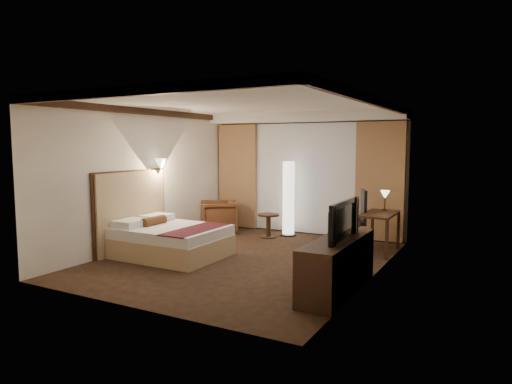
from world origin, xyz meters
The scene contains 21 objects.
floor centered at (0.00, 0.00, 0.00)m, with size 4.50×5.50×0.01m, color black.
ceiling centered at (0.00, 0.00, 2.70)m, with size 4.50×5.50×0.01m, color white.
back_wall centered at (0.00, 2.75, 1.35)m, with size 4.50×0.02×2.70m, color beige.
left_wall centered at (-2.25, 0.00, 1.35)m, with size 0.02×5.50×2.70m, color beige.
right_wall centered at (2.25, 0.00, 1.35)m, with size 0.02×5.50×2.70m, color beige.
crown_molding centered at (0.00, 0.00, 2.64)m, with size 4.50×5.50×0.12m, color black, non-canonical shape.
soffit centered at (0.00, 2.50, 2.60)m, with size 4.50×0.50×0.20m, color white.
curtain_sheer centered at (0.00, 2.67, 1.25)m, with size 2.48×0.04×2.45m, color silver.
curtain_left_drape centered at (-1.70, 2.61, 1.25)m, with size 1.00×0.14×2.45m, color #9F7348.
curtain_right_drape centered at (1.70, 2.61, 1.25)m, with size 1.00×0.14×2.45m, color #9F7348.
wall_sconce centered at (-2.09, 0.26, 1.62)m, with size 0.24×0.24×0.24m, color white, non-canonical shape.
bed centered at (-1.27, -0.46, 0.27)m, with size 1.85×1.44×0.54m, color white, non-canonical shape.
headboard centered at (-2.20, -0.46, 0.75)m, with size 0.12×1.74×1.50m, color tan, non-canonical shape.
armchair centered at (-1.69, 1.74, 0.41)m, with size 0.79×0.74×0.81m, color #4F2F17.
side_table centered at (-0.48, 1.84, 0.26)m, with size 0.47×0.47×0.52m, color black, non-canonical shape.
floor_lamp centered at (-0.20, 2.25, 0.83)m, with size 0.35×0.35×1.65m, color white, non-canonical shape.
desk centered at (1.95, 1.60, 0.38)m, with size 0.55×1.09×0.75m, color black, non-canonical shape.
desk_lamp centered at (1.95, 2.00, 0.92)m, with size 0.18×0.18×0.34m, color #FFD899, non-canonical shape.
office_chair centered at (1.44, 1.55, 0.58)m, with size 0.56×0.56×1.17m, color black, non-canonical shape.
dresser centered at (2.00, -0.93, 0.37)m, with size 0.50×1.89×0.74m, color black, non-canonical shape.
television centered at (1.97, -0.93, 1.07)m, with size 1.15×0.66×0.15m, color black.
Camera 1 is at (3.94, -6.81, 2.01)m, focal length 32.00 mm.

